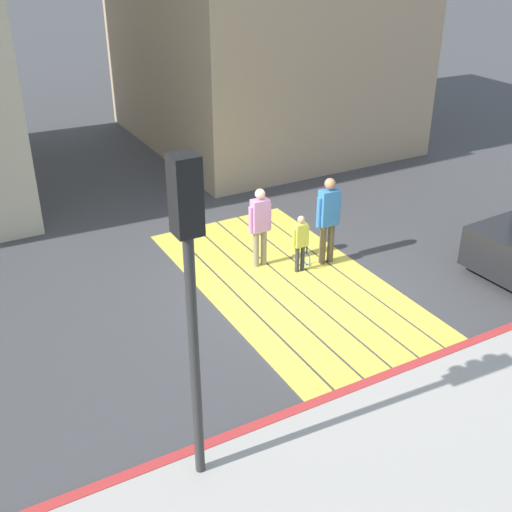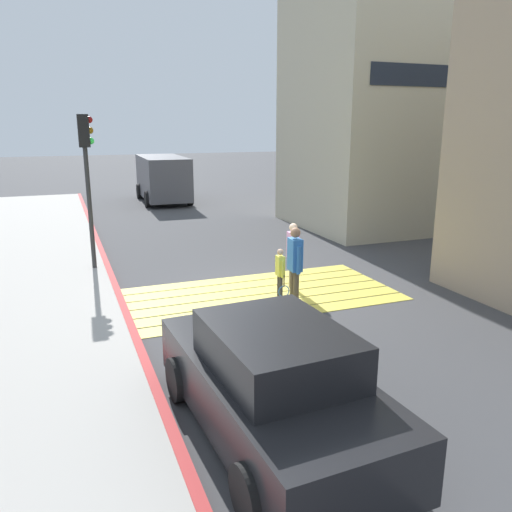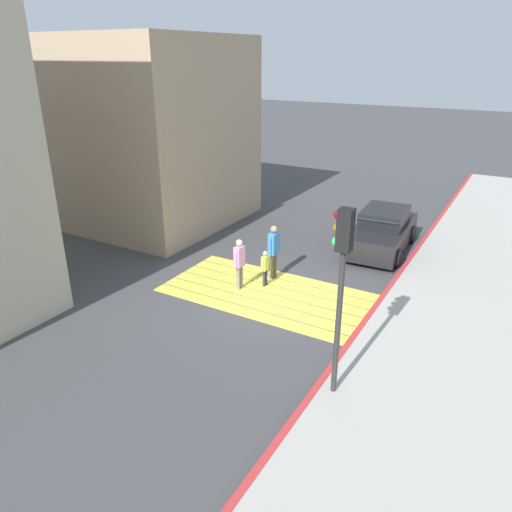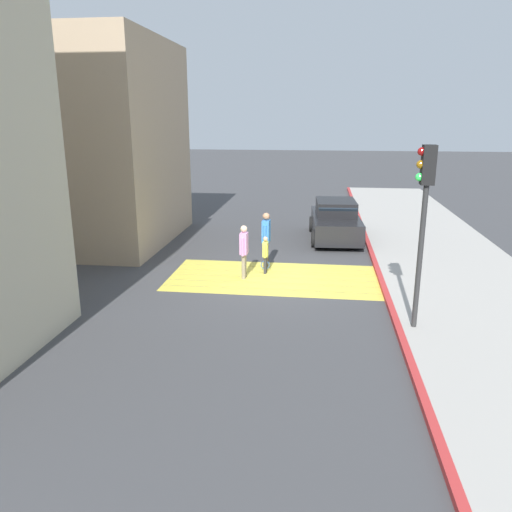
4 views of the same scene
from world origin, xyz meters
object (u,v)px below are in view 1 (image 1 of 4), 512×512
at_px(pedestrian_adult_lead, 328,215).
at_px(pedestrian_child_with_racket, 301,241).
at_px(pedestrian_adult_trailing, 260,222).
at_px(traffic_light_corner, 188,264).

xyz_separation_m(pedestrian_adult_lead, pedestrian_child_with_racket, (-0.05, 0.66, -0.39)).
bearing_deg(pedestrian_adult_lead, pedestrian_child_with_racket, 94.59).
height_order(pedestrian_adult_trailing, pedestrian_child_with_racket, pedestrian_adult_trailing).
bearing_deg(pedestrian_adult_trailing, pedestrian_child_with_racket, -135.48).
xyz_separation_m(pedestrian_adult_lead, pedestrian_adult_trailing, (0.54, 1.24, -0.10)).
xyz_separation_m(traffic_light_corner, pedestrian_adult_lead, (3.93, -4.62, -1.97)).
xyz_separation_m(pedestrian_adult_trailing, pedestrian_child_with_racket, (-0.59, -0.58, -0.30)).
distance_m(traffic_light_corner, pedestrian_adult_lead, 6.38).
bearing_deg(pedestrian_child_with_racket, pedestrian_adult_lead, -85.41).
height_order(traffic_light_corner, pedestrian_adult_trailing, traffic_light_corner).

